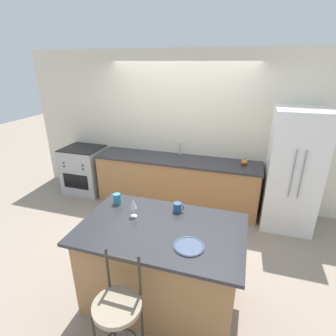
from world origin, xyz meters
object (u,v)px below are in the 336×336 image
object	(u,v)px
oven_range	(85,170)
pumpkin_decoration	(244,162)
coffee_mug	(178,207)
tumbler_cup	(117,199)
wine_glass	(133,204)
dinner_plate	(189,246)
bar_stool_near	(118,314)
refrigerator	(293,170)

from	to	relation	value
oven_range	pumpkin_decoration	distance (m)	3.10
coffee_mug	tumbler_cup	size ratio (longest dim) A/B	1.02
wine_glass	tumbler_cup	xyz separation A→B (m)	(-0.30, 0.19, -0.09)
dinner_plate	tumbler_cup	distance (m)	1.10
wine_glass	bar_stool_near	bearing A→B (deg)	-75.44
refrigerator	tumbler_cup	bearing A→B (deg)	-140.37
bar_stool_near	pumpkin_decoration	distance (m)	3.05
wine_glass	dinner_plate	bearing A→B (deg)	-25.17
dinner_plate	coffee_mug	world-z (taller)	coffee_mug
refrigerator	oven_range	bearing A→B (deg)	179.18
dinner_plate	pumpkin_decoration	xyz separation A→B (m)	(0.39, 2.37, -0.01)
oven_range	wine_glass	bearing A→B (deg)	-44.82
oven_range	bar_stool_near	distance (m)	3.59
wine_glass	coffee_mug	xyz separation A→B (m)	(0.42, 0.23, -0.10)
bar_stool_near	dinner_plate	size ratio (longest dim) A/B	3.91
refrigerator	dinner_plate	world-z (taller)	refrigerator
coffee_mug	pumpkin_decoration	world-z (taller)	coffee_mug
oven_range	pumpkin_decoration	world-z (taller)	pumpkin_decoration
refrigerator	bar_stool_near	xyz separation A→B (m)	(-1.57, -2.77, -0.38)
refrigerator	coffee_mug	world-z (taller)	refrigerator
pumpkin_decoration	refrigerator	bearing A→B (deg)	-10.27
oven_range	refrigerator	bearing A→B (deg)	-0.82
coffee_mug	refrigerator	bearing A→B (deg)	50.92
bar_stool_near	tumbler_cup	world-z (taller)	bar_stool_near
oven_range	wine_glass	world-z (taller)	wine_glass
pumpkin_decoration	oven_range	bearing A→B (deg)	-178.57
oven_range	pumpkin_decoration	xyz separation A→B (m)	(3.06, 0.08, 0.48)
refrigerator	dinner_plate	xyz separation A→B (m)	(-1.11, -2.24, 0.02)
coffee_mug	tumbler_cup	xyz separation A→B (m)	(-0.72, -0.04, 0.01)
coffee_mug	pumpkin_decoration	xyz separation A→B (m)	(0.65, 1.82, -0.06)
refrigerator	bar_stool_near	world-z (taller)	refrigerator
wine_glass	oven_range	bearing A→B (deg)	135.18
bar_stool_near	wine_glass	distance (m)	1.02
bar_stool_near	tumbler_cup	xyz separation A→B (m)	(-0.52, 1.04, 0.44)
refrigerator	pumpkin_decoration	distance (m)	0.73
dinner_plate	wine_glass	xyz separation A→B (m)	(-0.68, 0.32, 0.14)
wine_glass	tumbler_cup	size ratio (longest dim) A/B	1.70
coffee_mug	tumbler_cup	world-z (taller)	tumbler_cup
refrigerator	bar_stool_near	distance (m)	3.21
wine_glass	coffee_mug	bearing A→B (deg)	29.17
refrigerator	dinner_plate	distance (m)	2.50
wine_glass	refrigerator	bearing A→B (deg)	47.03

